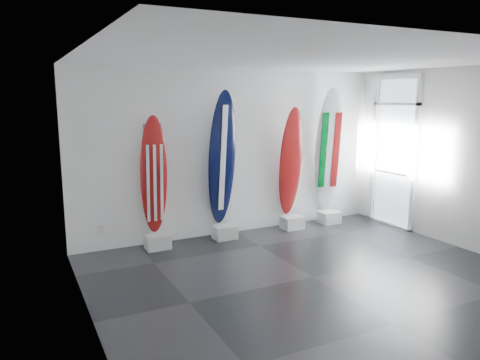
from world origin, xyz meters
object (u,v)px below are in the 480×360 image
surfboard_navy (222,159)px  surfboard_italy (328,150)px  surfboard_swiss (291,162)px  surfboard_usa (154,175)px

surfboard_navy → surfboard_italy: (2.31, 0.00, 0.03)m
surfboard_italy → surfboard_navy: bearing=-165.6°
surfboard_swiss → surfboard_italy: bearing=3.6°
surfboard_navy → surfboard_swiss: size_ratio=1.14×
surfboard_usa → surfboard_italy: 3.56m
surfboard_usa → surfboard_navy: 1.25m
surfboard_usa → surfboard_navy: size_ratio=0.83×
surfboard_usa → surfboard_navy: surfboard_navy is taller
surfboard_navy → surfboard_italy: size_ratio=0.98×
surfboard_usa → surfboard_swiss: size_ratio=0.94×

